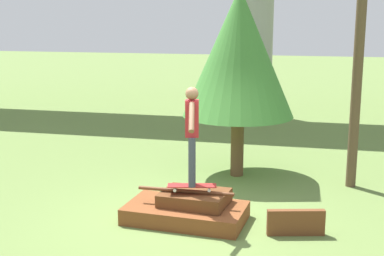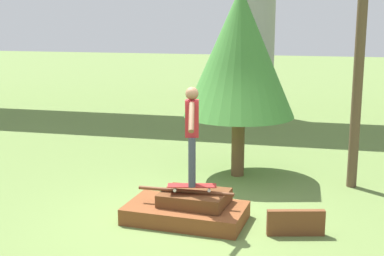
# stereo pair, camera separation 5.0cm
# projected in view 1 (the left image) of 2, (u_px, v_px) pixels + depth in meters

# --- Properties ---
(ground_plane) EXTENTS (80.00, 80.00, 0.00)m
(ground_plane) POSITION_uv_depth(u_px,v_px,m) (186.00, 221.00, 9.14)
(ground_plane) COLOR olive
(scrap_pile) EXTENTS (2.09, 1.26, 0.56)m
(scrap_pile) POSITION_uv_depth(u_px,v_px,m) (188.00, 209.00, 9.11)
(scrap_pile) COLOR brown
(scrap_pile) RESTS_ON ground_plane
(scrap_plank_loose) EXTENTS (0.92, 0.33, 0.42)m
(scrap_plank_loose) POSITION_uv_depth(u_px,v_px,m) (296.00, 223.00, 8.49)
(scrap_plank_loose) COLOR brown
(scrap_plank_loose) RESTS_ON ground_plane
(skateboard) EXTENTS (0.85, 0.39, 0.09)m
(skateboard) POSITION_uv_depth(u_px,v_px,m) (192.00, 186.00, 8.96)
(skateboard) COLOR maroon
(skateboard) RESTS_ON scrap_pile
(skater) EXTENTS (0.34, 1.19, 1.66)m
(skater) POSITION_uv_depth(u_px,v_px,m) (192.00, 129.00, 8.76)
(skater) COLOR #383D4C
(skater) RESTS_ON skateboard
(tree_behind_left) EXTENTS (2.37, 2.37, 4.04)m
(tree_behind_left) POSITION_uv_depth(u_px,v_px,m) (239.00, 53.00, 11.21)
(tree_behind_left) COLOR brown
(tree_behind_left) RESTS_ON ground_plane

